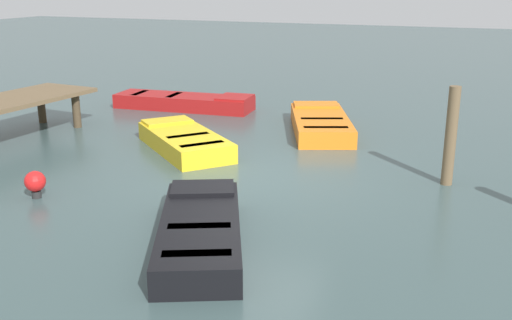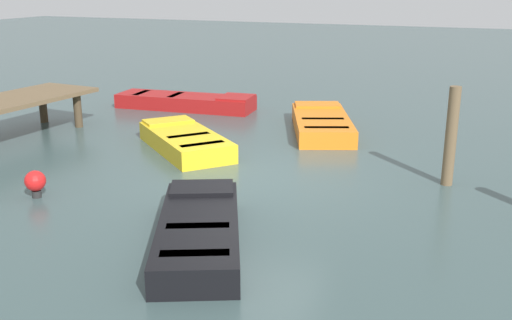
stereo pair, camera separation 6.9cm
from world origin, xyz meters
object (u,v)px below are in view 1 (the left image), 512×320
Objects in this scene: mooring_piling_near_right at (451,136)px; marker_buoy at (35,182)px; rowboat_red at (185,102)px; rowboat_orange at (321,123)px; rowboat_black at (200,230)px; rowboat_yellow at (184,141)px.

mooring_piling_near_right is 7.35m from marker_buoy.
rowboat_red is 7.57m from marker_buoy.
rowboat_black is at bearing 160.24° from rowboat_orange.
marker_buoy is (-3.60, 0.93, 0.07)m from rowboat_yellow.
rowboat_red is at bearing 4.74° from rowboat_black.
rowboat_yellow is 6.21× the size of marker_buoy.
marker_buoy reaches higher than rowboat_red.
mooring_piling_near_right reaches higher than rowboat_orange.
marker_buoy reaches higher than rowboat_black.
marker_buoy is at bearing 116.45° from rowboat_yellow.
mooring_piling_near_right is at bearing -153.92° from rowboat_orange.
rowboat_yellow is 1.64× the size of mooring_piling_near_right.
rowboat_black is 5.07m from mooring_piling_near_right.
rowboat_orange and rowboat_yellow have the same top height.
rowboat_red is at bearing 61.83° from mooring_piling_near_right.
rowboat_yellow is at bearing -14.48° from marker_buoy.
mooring_piling_near_right reaches higher than rowboat_black.
rowboat_orange is (-1.15, -4.40, 0.00)m from rowboat_red.
rowboat_yellow is 5.61m from mooring_piling_near_right.
rowboat_yellow is (4.24, 2.56, 0.00)m from rowboat_black.
rowboat_orange is 1.92× the size of mooring_piling_near_right.
rowboat_orange is at bearing -27.15° from marker_buoy.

